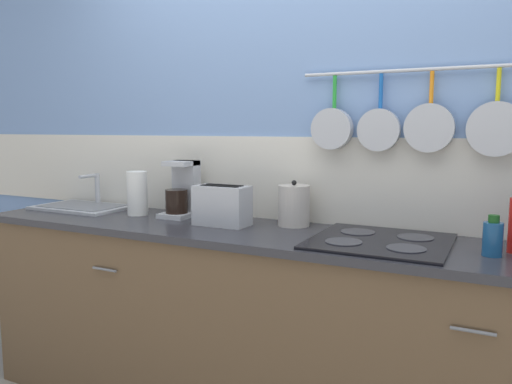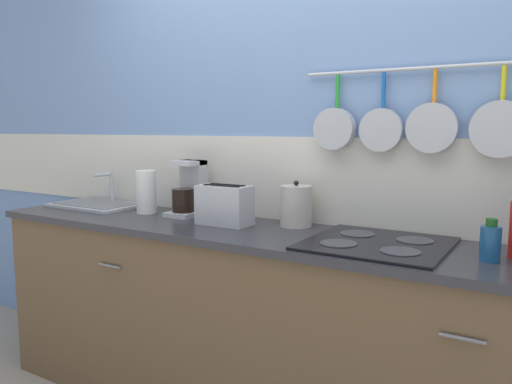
{
  "view_description": "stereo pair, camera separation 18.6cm",
  "coord_description": "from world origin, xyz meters",
  "px_view_note": "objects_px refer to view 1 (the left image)",
  "views": [
    {
      "loc": [
        0.86,
        -1.97,
        1.39
      ],
      "look_at": [
        -0.14,
        0.0,
        1.11
      ],
      "focal_mm": 35.0,
      "sensor_mm": 36.0,
      "label": 1
    },
    {
      "loc": [
        1.02,
        -1.88,
        1.39
      ],
      "look_at": [
        -0.14,
        0.0,
        1.11
      ],
      "focal_mm": 35.0,
      "sensor_mm": 36.0,
      "label": 2
    }
  ],
  "objects_px": {
    "paper_towel_roll": "(137,193)",
    "coffee_maker": "(182,193)",
    "toaster": "(222,205)",
    "kettle": "(294,205)",
    "bottle_hot_sauce": "(493,238)"
  },
  "relations": [
    {
      "from": "toaster",
      "to": "bottle_hot_sauce",
      "type": "xyz_separation_m",
      "value": [
        1.16,
        -0.06,
        -0.03
      ]
    },
    {
      "from": "paper_towel_roll",
      "to": "toaster",
      "type": "height_order",
      "value": "paper_towel_roll"
    },
    {
      "from": "paper_towel_roll",
      "to": "coffee_maker",
      "type": "bearing_deg",
      "value": 18.01
    },
    {
      "from": "toaster",
      "to": "bottle_hot_sauce",
      "type": "height_order",
      "value": "toaster"
    },
    {
      "from": "coffee_maker",
      "to": "bottle_hot_sauce",
      "type": "height_order",
      "value": "coffee_maker"
    },
    {
      "from": "toaster",
      "to": "coffee_maker",
      "type": "bearing_deg",
      "value": 159.1
    },
    {
      "from": "toaster",
      "to": "kettle",
      "type": "relative_size",
      "value": 1.27
    },
    {
      "from": "paper_towel_roll",
      "to": "bottle_hot_sauce",
      "type": "bearing_deg",
      "value": -3.37
    },
    {
      "from": "coffee_maker",
      "to": "bottle_hot_sauce",
      "type": "distance_m",
      "value": 1.48
    },
    {
      "from": "coffee_maker",
      "to": "toaster",
      "type": "distance_m",
      "value": 0.33
    },
    {
      "from": "paper_towel_roll",
      "to": "kettle",
      "type": "xyz_separation_m",
      "value": [
        0.85,
        0.1,
        -0.02
      ]
    },
    {
      "from": "paper_towel_roll",
      "to": "toaster",
      "type": "bearing_deg",
      "value": -4.4
    },
    {
      "from": "coffee_maker",
      "to": "bottle_hot_sauce",
      "type": "xyz_separation_m",
      "value": [
        1.47,
        -0.18,
        -0.06
      ]
    },
    {
      "from": "paper_towel_roll",
      "to": "coffee_maker",
      "type": "distance_m",
      "value": 0.25
    },
    {
      "from": "kettle",
      "to": "bottle_hot_sauce",
      "type": "height_order",
      "value": "kettle"
    }
  ]
}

